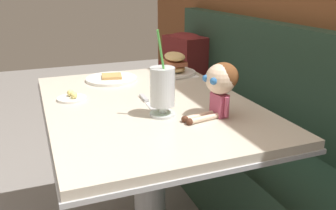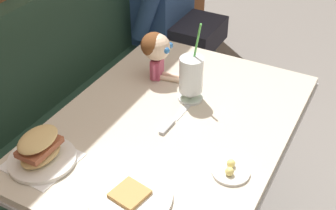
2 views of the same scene
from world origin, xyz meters
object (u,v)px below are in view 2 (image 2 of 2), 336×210
seated_doll (157,49)px  milkshake_glass (191,77)px  sandwich_plate (40,151)px  butter_knife (172,122)px  butter_saucer (231,171)px  toast_plate (130,197)px

seated_doll → milkshake_glass: bearing=-112.6°
sandwich_plate → butter_knife: size_ratio=0.93×
milkshake_glass → seated_doll: size_ratio=1.39×
butter_saucer → seated_doll: seated_doll is taller
sandwich_plate → milkshake_glass: bearing=-26.4°
toast_plate → seated_doll: size_ratio=1.11×
toast_plate → milkshake_glass: milkshake_glass is taller
milkshake_glass → butter_knife: bearing=-177.2°
toast_plate → butter_saucer: size_ratio=2.08×
butter_knife → seated_doll: bearing=38.6°
toast_plate → seated_doll: bearing=22.4°
sandwich_plate → butter_knife: bearing=-36.6°
butter_saucer → sandwich_plate: bearing=112.9°
sandwich_plate → butter_saucer: sandwich_plate is taller
butter_saucer → butter_knife: butter_saucer is taller
sandwich_plate → toast_plate: bearing=-90.4°
seated_doll → toast_plate: bearing=-157.6°
milkshake_glass → sandwich_plate: (-0.54, 0.27, -0.06)m
butter_knife → sandwich_plate: bearing=143.4°
butter_saucer → seated_doll: bearing=51.1°
butter_saucer → milkshake_glass: bearing=43.1°
toast_plate → butter_saucer: butter_saucer is taller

